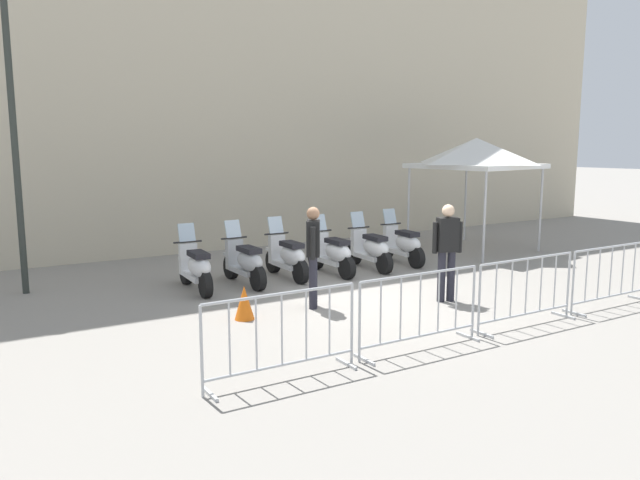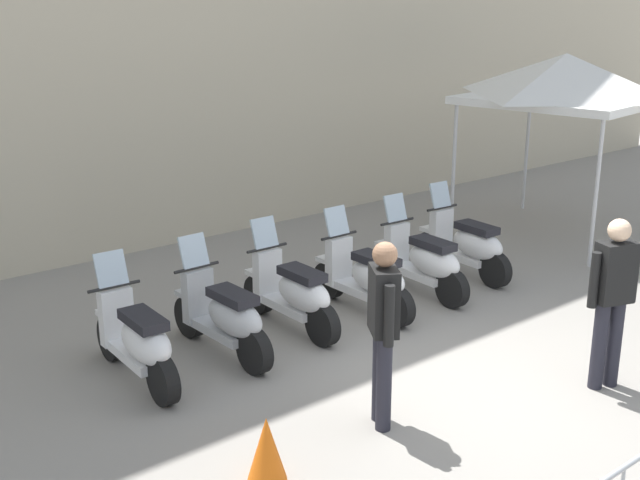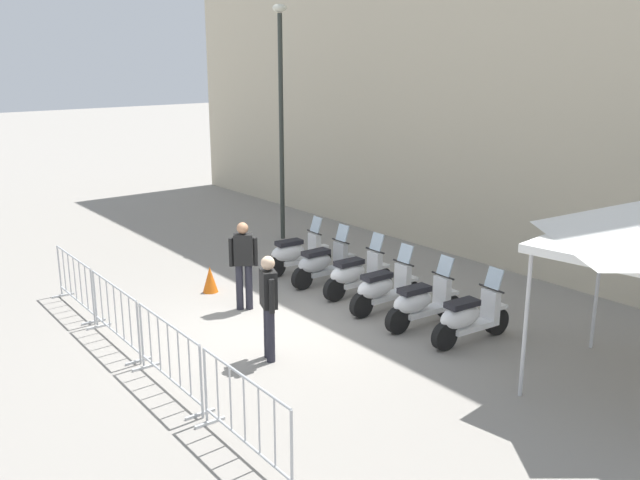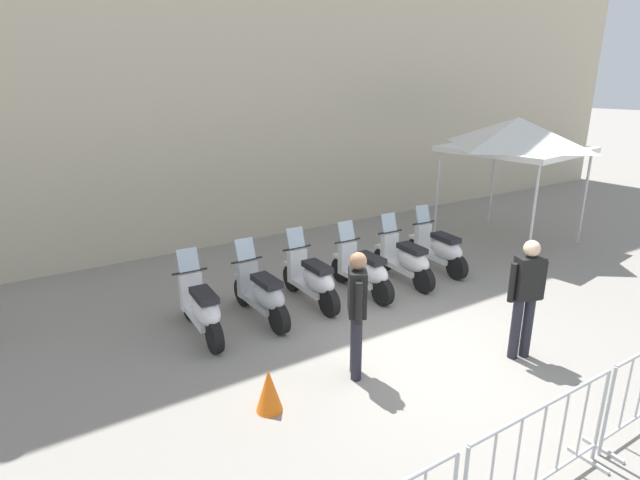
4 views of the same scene
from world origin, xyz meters
TOP-DOWN VIEW (x-y plane):
  - ground_plane at (0.00, 0.00)m, footprint 120.00×120.00m
  - motorcycle_0 at (-2.17, 2.59)m, footprint 0.67×1.72m
  - motorcycle_1 at (-1.17, 2.44)m, footprint 0.59×1.72m
  - motorcycle_2 at (-0.17, 2.39)m, footprint 0.63×1.72m
  - motorcycle_3 at (0.81, 2.10)m, footprint 0.62×1.72m
  - motorcycle_4 at (1.80, 1.97)m, footprint 0.67×1.72m
  - motorcycle_5 at (2.81, 1.95)m, footprint 0.69×1.71m
  - barrier_segment_1 at (-1.39, -2.29)m, footprint 2.01×0.70m
  - officer_near_row_end at (-1.17, 0.30)m, footprint 0.40×0.44m
  - officer_mid_plaza at (0.91, -0.86)m, footprint 0.50×0.36m
  - canopy_tent at (5.58, 2.06)m, footprint 2.64×2.64m
  - traffic_cone at (-2.47, 0.44)m, footprint 0.32×0.32m

SIDE VIEW (x-z plane):
  - ground_plane at x=0.00m, z-range 0.00..0.00m
  - traffic_cone at x=-2.47m, z-range 0.00..0.55m
  - motorcycle_0 at x=-2.17m, z-range -0.16..1.07m
  - motorcycle_1 at x=-1.17m, z-range -0.16..1.07m
  - motorcycle_2 at x=-0.17m, z-range -0.16..1.07m
  - motorcycle_3 at x=0.81m, z-range -0.16..1.07m
  - motorcycle_4 at x=1.80m, z-range -0.16..1.07m
  - motorcycle_5 at x=2.81m, z-range -0.16..1.07m
  - barrier_segment_1 at x=-1.39m, z-range -0.01..1.06m
  - officer_near_row_end at x=-1.17m, z-range 0.12..1.85m
  - officer_mid_plaza at x=0.91m, z-range 0.12..1.85m
  - canopy_tent at x=5.58m, z-range 1.06..3.97m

